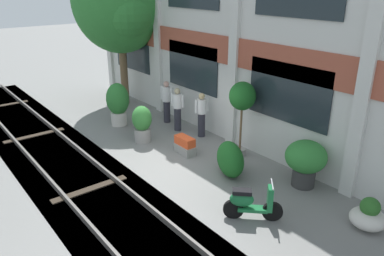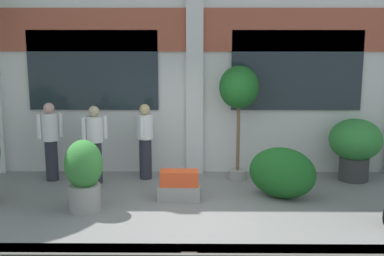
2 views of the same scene
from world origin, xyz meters
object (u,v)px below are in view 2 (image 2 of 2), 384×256
potted_plant_tall_urn (239,92)px  potted_plant_glazed_jar (84,173)px  resident_by_doorway (51,139)px  resident_near_plants (145,139)px  topiary_hedge (282,173)px  potted_plant_ribbed_drum (355,144)px  resident_watching_tracks (95,142)px  potted_plant_square_trough (179,186)px

potted_plant_tall_urn → potted_plant_glazed_jar: bearing=-146.8°
potted_plant_tall_urn → resident_by_doorway: potted_plant_tall_urn is taller
potted_plant_tall_urn → resident_by_doorway: (-3.90, -0.10, -0.98)m
resident_near_plants → topiary_hedge: (2.70, -1.19, -0.37)m
potted_plant_ribbed_drum → resident_watching_tracks: resident_watching_tracks is taller
potted_plant_square_trough → resident_near_plants: (-0.76, 1.33, 0.59)m
potted_plant_glazed_jar → potted_plant_square_trough: (1.66, 0.57, -0.41)m
potted_plant_tall_urn → topiary_hedge: potted_plant_tall_urn is taller
potted_plant_ribbed_drum → potted_plant_square_trough: 3.88m
resident_by_doorway → resident_watching_tracks: resident_by_doorway is taller
resident_by_doorway → topiary_hedge: size_ratio=1.27×
potted_plant_glazed_jar → potted_plant_tall_urn: potted_plant_tall_urn is taller
resident_watching_tracks → potted_plant_tall_urn: bearing=71.7°
potted_plant_glazed_jar → potted_plant_tall_urn: 3.60m
resident_watching_tracks → resident_by_doorway: bearing=-125.0°
potted_plant_glazed_jar → topiary_hedge: potted_plant_glazed_jar is taller
potted_plant_glazed_jar → resident_watching_tracks: size_ratio=0.80×
resident_near_plants → topiary_hedge: resident_near_plants is taller
potted_plant_square_trough → resident_watching_tracks: (-1.75, 1.01, 0.60)m
potted_plant_square_trough → potted_plant_tall_urn: potted_plant_tall_urn is taller
resident_watching_tracks → resident_near_plants: (0.99, 0.32, -0.01)m
potted_plant_square_trough → resident_near_plants: resident_near_plants is taller
resident_near_plants → resident_by_doorway: bearing=-164.4°
resident_near_plants → potted_plant_tall_urn: bearing=10.9°
resident_by_doorway → topiary_hedge: (4.65, -1.06, -0.40)m
potted_plant_glazed_jar → potted_plant_ribbed_drum: bearing=19.2°
potted_plant_ribbed_drum → resident_near_plants: 4.39m
topiary_hedge → resident_watching_tracks: bearing=166.7°
potted_plant_ribbed_drum → topiary_hedge: bearing=-146.1°
topiary_hedge → resident_near_plants: bearing=156.2°
potted_plant_tall_urn → resident_watching_tracks: 3.12m
potted_plant_ribbed_drum → potted_plant_glazed_jar: bearing=-160.8°
potted_plant_ribbed_drum → topiary_hedge: potted_plant_ribbed_drum is taller
potted_plant_ribbed_drum → potted_plant_tall_urn: (-2.44, 0.03, 1.09)m
potted_plant_tall_urn → potted_plant_ribbed_drum: bearing=-0.6°
potted_plant_tall_urn → resident_near_plants: size_ratio=1.50×
potted_plant_ribbed_drum → resident_near_plants: size_ratio=0.81×
potted_plant_tall_urn → potted_plant_square_trough: bearing=-132.4°
resident_near_plants → resident_watching_tracks: bearing=-150.5°
resident_near_plants → topiary_hedge: size_ratio=1.24×
potted_plant_tall_urn → resident_by_doorway: bearing=-178.5°
potted_plant_glazed_jar → resident_near_plants: resident_near_plants is taller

